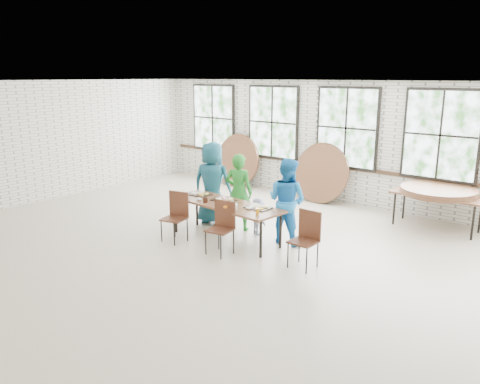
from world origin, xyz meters
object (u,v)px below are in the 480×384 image
at_px(chair_near_left, 177,212).
at_px(chair_near_right, 222,223).
at_px(dining_table, 226,206).
at_px(storage_table, 438,197).

relative_size(chair_near_left, chair_near_right, 1.00).
height_order(dining_table, chair_near_left, chair_near_left).
height_order(chair_near_left, storage_table, chair_near_left).
relative_size(dining_table, chair_near_right, 2.58).
bearing_deg(dining_table, storage_table, 52.58).
height_order(chair_near_left, chair_near_right, same).
distance_m(dining_table, storage_table, 4.40).
bearing_deg(dining_table, chair_near_right, -49.47).
relative_size(dining_table, chair_near_left, 2.58).
height_order(dining_table, storage_table, same).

